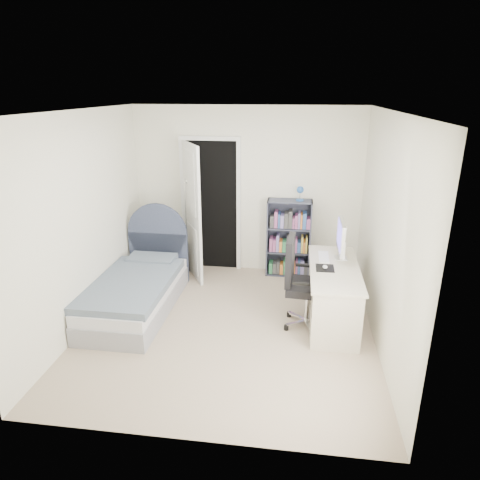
# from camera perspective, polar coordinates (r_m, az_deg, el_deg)

# --- Properties ---
(room_shell) EXTENTS (3.50, 3.70, 2.60)m
(room_shell) POSITION_cam_1_polar(r_m,az_deg,el_deg) (4.76, -1.68, 1.63)
(room_shell) COLOR gray
(room_shell) RESTS_ON ground
(door) EXTENTS (0.92, 0.74, 2.06)m
(door) POSITION_cam_1_polar(r_m,az_deg,el_deg) (6.40, -5.49, 4.25)
(door) COLOR black
(door) RESTS_ON ground
(bed) EXTENTS (0.92, 1.92, 1.18)m
(bed) POSITION_cam_1_polar(r_m,az_deg,el_deg) (5.73, -13.42, -6.31)
(bed) COLOR gray
(bed) RESTS_ON ground
(nightstand) EXTENTS (0.38, 0.38, 0.56)m
(nightstand) POSITION_cam_1_polar(r_m,az_deg,el_deg) (6.79, -9.12, -0.92)
(nightstand) COLOR tan
(nightstand) RESTS_ON ground
(floor_lamp) EXTENTS (0.21, 0.21, 1.48)m
(floor_lamp) POSITION_cam_1_polar(r_m,az_deg,el_deg) (6.60, -6.96, 0.74)
(floor_lamp) COLOR silver
(floor_lamp) RESTS_ON ground
(bookcase) EXTENTS (0.66, 0.28, 1.39)m
(bookcase) POSITION_cam_1_polar(r_m,az_deg,el_deg) (6.49, 6.56, -0.07)
(bookcase) COLOR #3E4254
(bookcase) RESTS_ON ground
(desk) EXTENTS (0.58, 1.46, 1.19)m
(desk) POSITION_cam_1_polar(r_m,az_deg,el_deg) (5.35, 12.28, -6.66)
(desk) COLOR beige
(desk) RESTS_ON ground
(office_chair) EXTENTS (0.58, 0.59, 1.11)m
(office_chair) POSITION_cam_1_polar(r_m,az_deg,el_deg) (5.08, 8.09, -5.11)
(office_chair) COLOR silver
(office_chair) RESTS_ON ground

